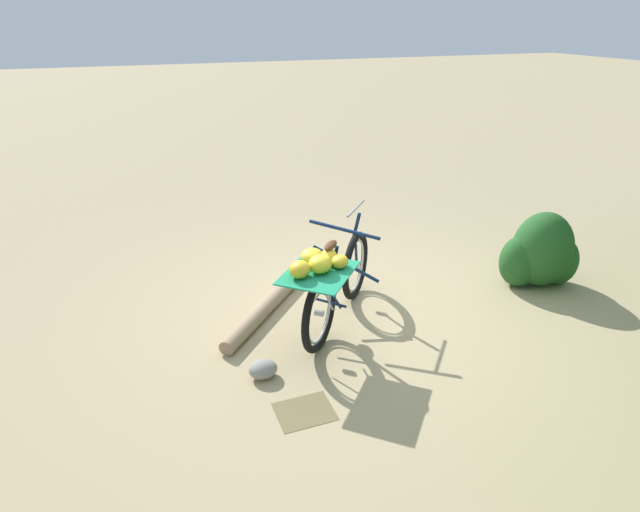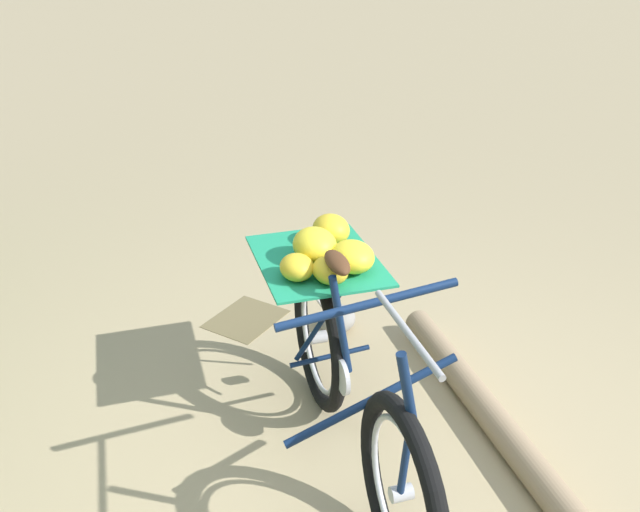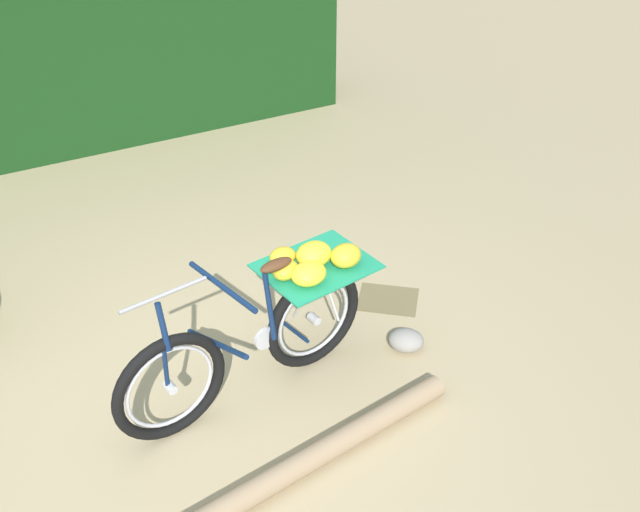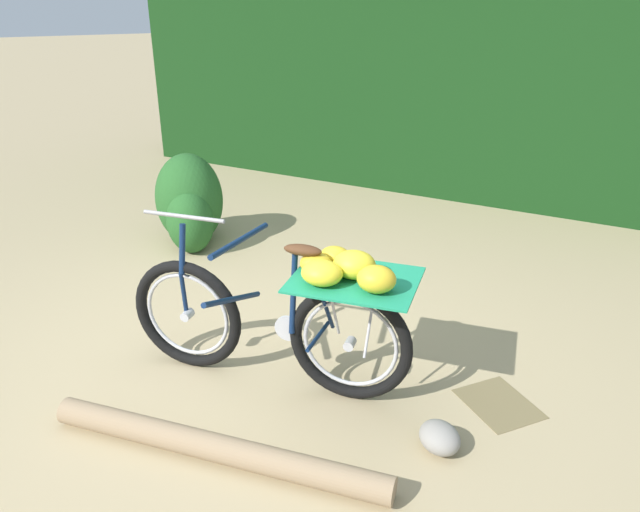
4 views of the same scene
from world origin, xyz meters
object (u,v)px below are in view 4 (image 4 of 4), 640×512
object	(u,v)px
bicycle	(285,313)
fallen_log	(216,447)
path_stone	(440,437)
shrub_cluster	(190,205)

from	to	relation	value
bicycle	fallen_log	size ratio (longest dim) A/B	0.82
bicycle	path_stone	size ratio (longest dim) A/B	6.26
bicycle	fallen_log	distance (m)	0.84
bicycle	shrub_cluster	distance (m)	2.48
bicycle	shrub_cluster	xyz separation A→B (m)	(2.48, 0.03, -0.13)
fallen_log	shrub_cluster	world-z (taller)	shrub_cluster
bicycle	fallen_log	bearing A→B (deg)	81.12
bicycle	path_stone	xyz separation A→B (m)	(-0.85, -0.53, -0.43)
bicycle	fallen_log	world-z (taller)	bicycle
shrub_cluster	path_stone	xyz separation A→B (m)	(-3.33, -0.56, -0.30)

